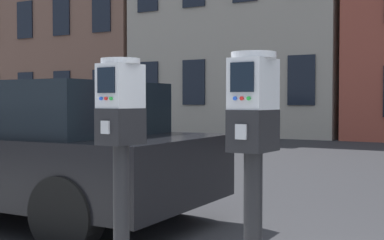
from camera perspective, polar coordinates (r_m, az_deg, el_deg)
parking_meter_near_kerb at (r=2.95m, az=-7.65°, el=-1.47°), size 0.23×0.26×1.33m
parking_meter_twin_adjacent at (r=2.55m, az=6.58°, el=-2.04°), size 0.23×0.26×1.33m
parked_car_navy_coupe at (r=6.00m, az=-18.37°, el=-2.74°), size 4.47×1.94×1.42m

